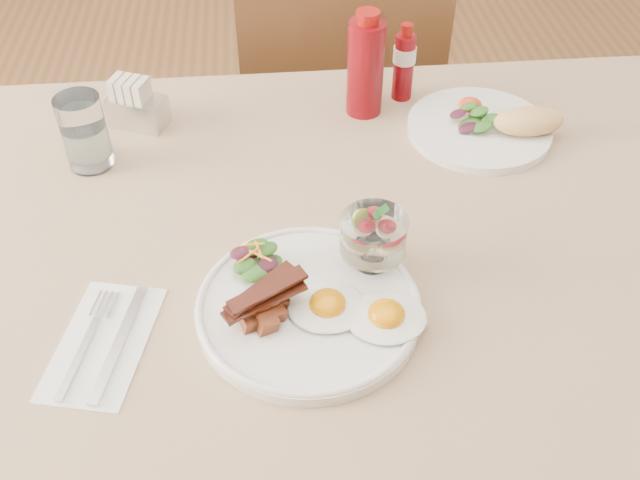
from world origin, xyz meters
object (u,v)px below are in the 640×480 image
Objects in this scene: main_plate at (308,308)px; ketchup_bottle at (365,66)px; table at (387,272)px; chair_far at (337,108)px; fruit_cup at (374,235)px; sugar_caddy at (136,106)px; hot_sauce_bottle at (404,63)px; water_glass at (86,136)px; second_plate at (491,126)px.

ketchup_bottle is (0.13, 0.45, 0.08)m from main_plate.
chair_far reaches higher than table.
table is at bearing 63.74° from fruit_cup.
ketchup_bottle is at bearing 23.21° from sugar_caddy.
hot_sauce_bottle reaches higher than water_glass.
water_glass is (-0.44, 0.19, 0.14)m from table.
table is at bearing -23.66° from water_glass.
fruit_cup is 0.38m from second_plate.
hot_sauce_bottle is at bearing -77.12° from chair_far.
table is 0.18m from fruit_cup.
table is 0.35m from ketchup_bottle.
main_plate is 2.05× the size of hot_sauce_bottle.
water_glass is (-0.31, 0.34, 0.04)m from main_plate.
hot_sauce_bottle is at bearing 74.74° from fruit_cup.
water_glass is at bearing -132.93° from chair_far.
chair_far is (0.00, 0.66, -0.14)m from table.
sugar_caddy is (-0.34, 0.37, -0.03)m from fruit_cup.
second_plate reaches higher than main_plate.
chair_far is 8.94× the size of sugar_caddy.
table is 0.31m from second_plate.
fruit_cup is 0.38m from ketchup_bottle.
fruit_cup is 0.43m from hot_sauce_bottle.
hot_sauce_bottle is 0.53m from water_glass.
water_glass is at bearing 132.73° from main_plate.
second_plate is 0.18m from hot_sauce_bottle.
second_plate is at bearing 46.95° from table.
water_glass reaches higher than sugar_caddy.
ketchup_bottle is at bearing 89.47° from table.
water_glass is at bearing -164.16° from hot_sauce_bottle.
hot_sauce_bottle is (0.07, 0.34, 0.15)m from table.
second_plate is (0.20, -0.45, 0.24)m from chair_far.
main_plate is 0.53m from hot_sauce_bottle.
chair_far is 0.70m from water_glass.
table is at bearing -15.84° from sugar_caddy.
chair_far reaches higher than main_plate.
fruit_cup is at bearing -105.26° from hot_sauce_bottle.
chair_far is at bearing 102.88° from hot_sauce_bottle.
water_glass is at bearing -178.08° from second_plate.
table is 1.43× the size of chair_far.
second_plate is 2.37× the size of sugar_caddy.
sugar_caddy is at bearing 141.92° from table.
chair_far reaches higher than hot_sauce_bottle.
sugar_caddy is at bearing -174.54° from hot_sauce_bottle.
ketchup_bottle reaches higher than main_plate.
sugar_caddy reaches higher than main_plate.
main_plate is 1.56× the size of ketchup_bottle.
second_plate is at bearing 47.57° from main_plate.
main_plate is 0.46m from water_glass.
hot_sauce_bottle reaches higher than second_plate.
sugar_caddy is (-0.38, -0.37, 0.26)m from chair_far.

